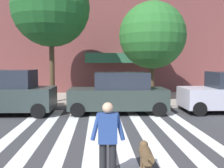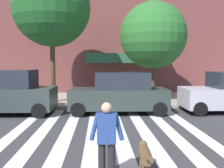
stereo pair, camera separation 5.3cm
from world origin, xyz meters
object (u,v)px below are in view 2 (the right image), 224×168
parked_car_behind_first (7,93)px  parked_car_third_in_line (119,94)px  dog_on_leash (145,154)px  street_tree_nearest (52,8)px  street_tree_middle (153,36)px  pedestrian_dog_walker (107,137)px

parked_car_behind_first → parked_car_third_in_line: parked_car_behind_first is taller
parked_car_third_in_line → dog_on_leash: size_ratio=4.66×
parked_car_third_in_line → street_tree_nearest: 6.45m
parked_car_third_in_line → dog_on_leash: bearing=-89.7°
street_tree_middle → pedestrian_dog_walker: (-3.02, -9.93, -3.08)m
parked_car_third_in_line → street_tree_middle: street_tree_middle is taller
pedestrian_dog_walker → dog_on_leash: size_ratio=1.64×
parked_car_third_in_line → street_tree_middle: 4.77m
street_tree_nearest → parked_car_third_in_line: bearing=-37.3°
parked_car_behind_first → dog_on_leash: bearing=-51.5°
street_tree_middle → pedestrian_dog_walker: size_ratio=3.56×
street_tree_nearest → street_tree_middle: size_ratio=1.30×
street_tree_nearest → street_tree_middle: 6.03m
street_tree_nearest → pedestrian_dog_walker: 11.16m
street_tree_middle → parked_car_behind_first: bearing=-158.8°
street_tree_nearest → dog_on_leash: 11.34m
street_tree_nearest → street_tree_middle: street_tree_nearest is taller
parked_car_behind_first → pedestrian_dog_walker: 8.33m
parked_car_third_in_line → street_tree_middle: (2.22, 2.91, 3.07)m
dog_on_leash → parked_car_third_in_line: bearing=90.3°
street_tree_nearest → pedestrian_dog_walker: bearing=-73.9°
parked_car_behind_first → street_tree_middle: size_ratio=0.78×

